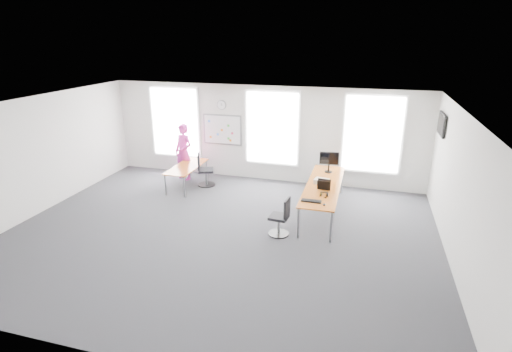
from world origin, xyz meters
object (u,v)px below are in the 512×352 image
(chair_right, at_px, (281,219))
(chair_left, at_px, (204,172))
(desk_right, at_px, (323,186))
(keyboard, at_px, (311,201))
(headphones, at_px, (324,194))
(monitor, at_px, (329,160))
(person, at_px, (184,152))
(desk_left, at_px, (187,168))

(chair_right, height_order, chair_left, chair_left)
(desk_right, distance_m, keyboard, 1.20)
(desk_right, distance_m, chair_right, 1.73)
(headphones, xyz_separation_m, monitor, (-0.08, 1.81, 0.30))
(keyboard, bearing_deg, chair_right, -151.57)
(chair_right, xyz_separation_m, monitor, (0.80, 2.53, 0.74))
(chair_right, distance_m, keyboard, 0.82)
(desk_right, xyz_separation_m, person, (-4.63, 1.45, 0.16))
(desk_left, xyz_separation_m, monitor, (4.26, 0.20, 0.54))
(chair_left, bearing_deg, keyboard, -142.58)
(person, bearing_deg, headphones, -6.23)
(desk_right, relative_size, person, 1.80)
(person, relative_size, keyboard, 3.83)
(person, bearing_deg, desk_left, -39.69)
(person, bearing_deg, desk_right, 1.78)
(chair_right, xyz_separation_m, person, (-3.84, 2.96, 0.50))
(person, height_order, keyboard, person)
(desk_right, xyz_separation_m, chair_right, (-0.78, -1.51, -0.33))
(chair_right, bearing_deg, desk_left, -118.36)
(desk_right, relative_size, chair_right, 3.50)
(headphones, bearing_deg, desk_left, 147.35)
(chair_right, distance_m, monitor, 2.75)
(desk_left, xyz_separation_m, person, (-0.38, 0.63, 0.30))
(desk_left, bearing_deg, keyboard, -26.09)
(monitor, bearing_deg, headphones, -93.92)
(desk_left, relative_size, monitor, 3.05)
(headphones, bearing_deg, chair_right, -153.28)
(chair_right, height_order, monitor, monitor)
(desk_left, distance_m, monitor, 4.30)
(chair_right, height_order, person, person)
(desk_left, distance_m, chair_left, 0.55)
(chair_right, relative_size, monitor, 1.57)
(desk_right, bearing_deg, monitor, 89.16)
(chair_left, bearing_deg, desk_right, -126.46)
(person, xyz_separation_m, monitor, (4.64, -0.43, 0.24))
(keyboard, relative_size, monitor, 0.80)
(desk_right, relative_size, desk_left, 1.80)
(person, xyz_separation_m, keyboard, (4.48, -2.64, -0.10))
(desk_left, relative_size, keyboard, 3.82)
(chair_right, height_order, headphones, chair_right)
(chair_left, relative_size, headphones, 5.21)
(chair_left, relative_size, person, 0.56)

